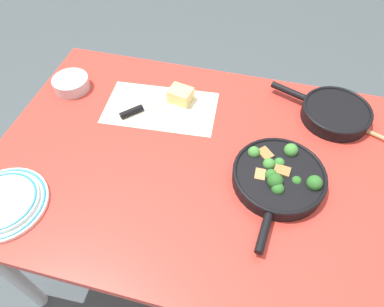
{
  "coord_description": "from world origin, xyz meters",
  "views": [
    {
      "loc": [
        -0.17,
        0.65,
        1.59
      ],
      "look_at": [
        0.0,
        0.0,
        0.74
      ],
      "focal_mm": 32.0,
      "sensor_mm": 36.0,
      "label": 1
    }
  ],
  "objects_px": {
    "wooden_spoon": "(369,132)",
    "cheese_block": "(181,95)",
    "skillet_broccoli": "(279,176)",
    "skillet_eggs": "(335,113)",
    "prep_bowl_steel": "(71,83)",
    "grater_knife": "(147,106)",
    "dinner_plate_stack": "(3,202)"
  },
  "relations": [
    {
      "from": "wooden_spoon",
      "to": "cheese_block",
      "type": "height_order",
      "value": "cheese_block"
    },
    {
      "from": "skillet_broccoli",
      "to": "skillet_eggs",
      "type": "distance_m",
      "value": 0.36
    },
    {
      "from": "skillet_broccoli",
      "to": "prep_bowl_steel",
      "type": "height_order",
      "value": "skillet_broccoli"
    },
    {
      "from": "wooden_spoon",
      "to": "prep_bowl_steel",
      "type": "relative_size",
      "value": 2.66
    },
    {
      "from": "skillet_eggs",
      "to": "prep_bowl_steel",
      "type": "distance_m",
      "value": 0.97
    },
    {
      "from": "skillet_eggs",
      "to": "grater_knife",
      "type": "distance_m",
      "value": 0.66
    },
    {
      "from": "grater_knife",
      "to": "cheese_block",
      "type": "relative_size",
      "value": 2.48
    },
    {
      "from": "wooden_spoon",
      "to": "grater_knife",
      "type": "distance_m",
      "value": 0.77
    },
    {
      "from": "dinner_plate_stack",
      "to": "prep_bowl_steel",
      "type": "distance_m",
      "value": 0.52
    },
    {
      "from": "dinner_plate_stack",
      "to": "wooden_spoon",
      "type": "bearing_deg",
      "value": -152.05
    },
    {
      "from": "skillet_broccoli",
      "to": "grater_knife",
      "type": "bearing_deg",
      "value": -106.75
    },
    {
      "from": "cheese_block",
      "to": "skillet_broccoli",
      "type": "bearing_deg",
      "value": 144.04
    },
    {
      "from": "grater_knife",
      "to": "wooden_spoon",
      "type": "bearing_deg",
      "value": -41.43
    },
    {
      "from": "wooden_spoon",
      "to": "cheese_block",
      "type": "relative_size",
      "value": 3.82
    },
    {
      "from": "wooden_spoon",
      "to": "skillet_broccoli",
      "type": "bearing_deg",
      "value": 66.79
    },
    {
      "from": "dinner_plate_stack",
      "to": "prep_bowl_steel",
      "type": "relative_size",
      "value": 1.86
    },
    {
      "from": "wooden_spoon",
      "to": "grater_knife",
      "type": "bearing_deg",
      "value": 27.55
    },
    {
      "from": "skillet_eggs",
      "to": "prep_bowl_steel",
      "type": "xyz_separation_m",
      "value": [
        0.96,
        0.08,
        -0.0
      ]
    },
    {
      "from": "grater_knife",
      "to": "prep_bowl_steel",
      "type": "bearing_deg",
      "value": 127.77
    },
    {
      "from": "grater_knife",
      "to": "skillet_eggs",
      "type": "bearing_deg",
      "value": -36.55
    },
    {
      "from": "skillet_broccoli",
      "to": "wooden_spoon",
      "type": "height_order",
      "value": "skillet_broccoli"
    },
    {
      "from": "cheese_block",
      "to": "dinner_plate_stack",
      "type": "xyz_separation_m",
      "value": [
        0.37,
        0.55,
        -0.01
      ]
    },
    {
      "from": "prep_bowl_steel",
      "to": "wooden_spoon",
      "type": "bearing_deg",
      "value": -178.2
    },
    {
      "from": "skillet_broccoli",
      "to": "skillet_eggs",
      "type": "height_order",
      "value": "skillet_broccoli"
    },
    {
      "from": "grater_knife",
      "to": "dinner_plate_stack",
      "type": "bearing_deg",
      "value": -165.18
    },
    {
      "from": "grater_knife",
      "to": "dinner_plate_stack",
      "type": "xyz_separation_m",
      "value": [
        0.27,
        0.48,
        0.0
      ]
    },
    {
      "from": "skillet_eggs",
      "to": "prep_bowl_steel",
      "type": "height_order",
      "value": "skillet_eggs"
    },
    {
      "from": "skillet_broccoli",
      "to": "grater_knife",
      "type": "xyz_separation_m",
      "value": [
        0.49,
        -0.21,
        -0.02
      ]
    },
    {
      "from": "prep_bowl_steel",
      "to": "dinner_plate_stack",
      "type": "bearing_deg",
      "value": 95.02
    },
    {
      "from": "skillet_eggs",
      "to": "dinner_plate_stack",
      "type": "distance_m",
      "value": 1.09
    },
    {
      "from": "skillet_broccoli",
      "to": "prep_bowl_steel",
      "type": "xyz_separation_m",
      "value": [
        0.8,
        -0.24,
        -0.01
      ]
    },
    {
      "from": "skillet_broccoli",
      "to": "wooden_spoon",
      "type": "distance_m",
      "value": 0.39
    }
  ]
}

